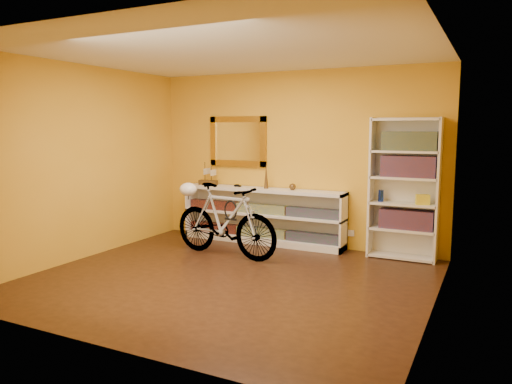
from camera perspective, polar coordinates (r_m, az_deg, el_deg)
The scene contains 24 objects.
floor at distance 5.80m, azimuth -3.13°, elevation -10.22°, with size 4.50×4.00×0.01m, color black.
ceiling at distance 5.59m, azimuth -3.33°, elevation 16.20°, with size 4.50×4.00×0.01m, color silver.
back_wall at distance 7.35m, azimuth 4.55°, elevation 3.90°, with size 4.50×0.01×2.60m, color gold.
left_wall at distance 6.94m, azimuth -19.66°, elevation 3.28°, with size 0.01×4.00×2.60m, color gold.
right_wall at distance 4.84m, azimuth 20.64°, elevation 1.57°, with size 0.01×4.00×2.60m, color gold.
gilt_mirror at distance 7.70m, azimuth -2.14°, elevation 5.95°, with size 0.98×0.06×0.78m, color olive.
wall_socket at distance 7.19m, azimuth 11.09°, elevation -4.75°, with size 0.09×0.01×0.09m, color silver.
console_unit at distance 7.46m, azimuth 0.71°, elevation -2.79°, with size 2.60×0.35×0.85m, color silver, non-canonical shape.
cd_row_lower at distance 7.49m, azimuth 0.64°, elevation -4.73°, with size 2.50×0.13×0.14m, color black.
cd_row_upper at distance 7.42m, azimuth 0.64°, elevation -1.98°, with size 2.50×0.13×0.14m, color navy.
model_ship at distance 7.84m, azimuth -5.64°, elevation 2.16°, with size 0.31×0.12×0.37m, color #3A2710, non-canonical shape.
toy_car at distance 7.59m, azimuth -2.16°, elevation 0.63°, with size 0.00×0.00×0.00m, color black.
bronze_ornament at distance 7.35m, azimuth 1.20°, elevation 1.91°, with size 0.07×0.07×0.39m, color brown.
decorative_orb at distance 7.19m, azimuth 4.30°, elevation 0.62°, with size 0.10×0.10×0.10m, color brown.
bookcase at distance 6.78m, azimuth 16.95°, elevation 0.32°, with size 0.90×0.30×1.90m, color silver, non-canonical shape.
book_row_a at distance 6.83m, azimuth 17.23°, elevation -3.08°, with size 0.70×0.22×0.26m, color maroon.
book_row_b at distance 6.74m, azimuth 17.47°, elevation 2.87°, with size 0.70×0.22×0.28m, color maroon.
book_row_c at distance 6.72m, azimuth 17.58°, elevation 5.72°, with size 0.70×0.22×0.25m, color navy.
travel_mug at distance 6.82m, azimuth 14.44°, elevation -0.43°, with size 0.07×0.07×0.16m, color navy.
red_tin at distance 6.80m, azimuth 15.52°, elevation 5.61°, with size 0.16×0.16×0.20m, color maroon.
yellow_bag at distance 6.72m, azimuth 18.95°, elevation -0.85°, with size 0.17×0.11×0.13m, color yellow.
bicycle at distance 6.69m, azimuth -3.68°, elevation -3.33°, with size 1.71×0.44×1.01m, color silver.
helmet at distance 7.04m, azimuth -7.95°, elevation 0.32°, with size 0.25×0.24×0.19m, color white.
u_lock at distance 6.60m, azimuth -2.99°, elevation -2.13°, with size 0.20×0.20×0.02m, color black.
Camera 1 is at (2.74, -4.80, 1.76)m, focal length 34.11 mm.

